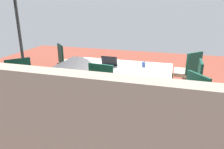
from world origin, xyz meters
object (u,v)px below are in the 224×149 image
Objects in this scene: chair_northeast at (22,83)px; cup at (144,65)px; chair_northwest at (187,103)px; chair_southwest at (187,71)px; chair_southeast at (67,61)px; chair_north at (97,91)px; laptop at (110,64)px; dining_table at (112,69)px; chair_west at (190,83)px.

chair_northeast is 9.96× the size of cup.
chair_southwest is at bearing 139.87° from chair_northwest.
chair_north is (-1.40, 1.59, 0.00)m from chair_southeast.
chair_northwest reaches higher than laptop.
chair_southwest is at bearing -153.03° from laptop.
chair_north is 3.03× the size of laptop.
chair_northeast is (0.04, 1.63, 0.00)m from chair_southeast.
laptop reaches higher than cup.
chair_northeast is (1.45, 0.84, -0.15)m from dining_table.
chair_southwest is 1.09m from cup.
chair_northeast reaches higher than laptop.
chair_west is 3.03× the size of laptop.
chair_southwest reaches higher than dining_table.
cup is at bearing -169.41° from laptop.
chair_southwest is 1.00× the size of chair_southeast.
chair_northwest is 1.73m from laptop.
cup is (-2.04, -1.04, 0.24)m from chair_northeast.
chair_southwest is at bearing -150.09° from dining_table.
chair_southeast is at bearing -45.87° from chair_southwest.
chair_northeast and chair_north have the same top height.
chair_southeast is (1.41, -0.80, -0.15)m from dining_table.
chair_southwest is 2.19m from chair_north.
cup is (0.86, 0.63, 0.24)m from chair_southwest.
chair_northwest is (-2.80, 1.63, 0.00)m from chair_southeast.
chair_north reaches higher than laptop.
laptop is (0.06, -0.09, 0.09)m from dining_table.
chair_northeast reaches higher than dining_table.
chair_southwest is 1.00× the size of chair_northeast.
chair_southwest and chair_southeast have the same top height.
chair_northwest is 1.40m from chair_north.
chair_southwest is 2.86m from chair_southeast.
chair_southeast reaches higher than cup.
chair_southeast is at bearing 136.06° from chair_north.
chair_west reaches higher than dining_table.
dining_table is 2.32× the size of chair_north.
laptop is (-1.39, -0.93, 0.23)m from chair_northeast.
chair_west and chair_northwest have the same top height.
chair_northwest is at bearing 149.04° from dining_table.
chair_northeast is 1.00× the size of chair_north.
chair_northwest is at bearing -47.74° from chair_northeast.
chair_southwest is 1.00× the size of chair_northwest.
chair_southeast is at bearing -29.40° from dining_table.
laptop is (1.51, 0.74, 0.23)m from chair_southwest.
chair_southeast is at bearing -16.52° from cup.
chair_northwest is at bearing 3.37° from chair_north.
dining_table is 2.32× the size of chair_southeast.
chair_southwest is 1.00× the size of chair_west.
chair_northwest reaches higher than cup.
cup reaches higher than dining_table.
chair_northeast is at bearing -127.77° from chair_northwest.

